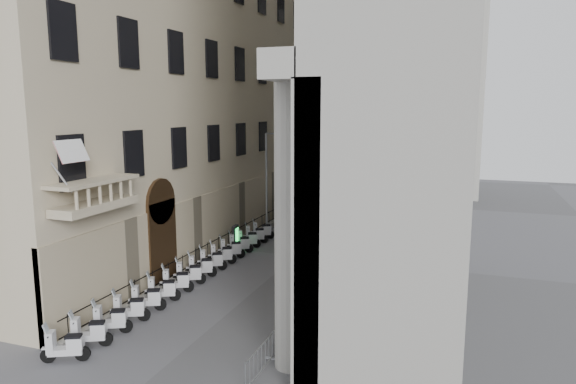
% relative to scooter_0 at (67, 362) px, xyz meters
% --- Properties ---
extents(far_building, '(22.00, 10.00, 30.00)m').
position_rel_scooter_0_xyz_m(far_building, '(3.58, 44.44, 15.00)').
color(far_building, '#B6B4AC').
rests_on(far_building, ground).
extents(iron_fence, '(0.30, 28.00, 1.40)m').
position_rel_scooter_0_xyz_m(iron_fence, '(-0.72, 14.44, 0.00)').
color(iron_fence, black).
rests_on(iron_fence, ground).
extents(blue_awning, '(1.60, 3.00, 3.00)m').
position_rel_scooter_0_xyz_m(blue_awning, '(7.73, 22.44, 0.00)').
color(blue_awning, navy).
rests_on(blue_awning, ground).
extents(flag, '(1.00, 1.40, 8.20)m').
position_rel_scooter_0_xyz_m(flag, '(-0.42, 1.44, 0.00)').
color(flag, '#9E0C11').
rests_on(flag, ground).
extents(scooter_0, '(1.50, 1.12, 1.50)m').
position_rel_scooter_0_xyz_m(scooter_0, '(0.00, 0.00, 0.00)').
color(scooter_0, silver).
rests_on(scooter_0, ground).
extents(scooter_1, '(1.50, 1.12, 1.50)m').
position_rel_scooter_0_xyz_m(scooter_1, '(0.00, 1.25, 0.00)').
color(scooter_1, silver).
rests_on(scooter_1, ground).
extents(scooter_2, '(1.50, 1.12, 1.50)m').
position_rel_scooter_0_xyz_m(scooter_2, '(0.00, 2.51, 0.00)').
color(scooter_2, silver).
rests_on(scooter_2, ground).
extents(scooter_3, '(1.50, 1.12, 1.50)m').
position_rel_scooter_0_xyz_m(scooter_3, '(0.00, 3.76, 0.00)').
color(scooter_3, silver).
rests_on(scooter_3, ground).
extents(scooter_4, '(1.50, 1.12, 1.50)m').
position_rel_scooter_0_xyz_m(scooter_4, '(0.00, 5.01, 0.00)').
color(scooter_4, silver).
rests_on(scooter_4, ground).
extents(scooter_5, '(1.50, 1.12, 1.50)m').
position_rel_scooter_0_xyz_m(scooter_5, '(0.00, 6.27, 0.00)').
color(scooter_5, silver).
rests_on(scooter_5, ground).
extents(scooter_6, '(1.50, 1.12, 1.50)m').
position_rel_scooter_0_xyz_m(scooter_6, '(0.00, 7.52, 0.00)').
color(scooter_6, silver).
rests_on(scooter_6, ground).
extents(scooter_7, '(1.50, 1.12, 1.50)m').
position_rel_scooter_0_xyz_m(scooter_7, '(0.00, 8.78, 0.00)').
color(scooter_7, silver).
rests_on(scooter_7, ground).
extents(scooter_8, '(1.50, 1.12, 1.50)m').
position_rel_scooter_0_xyz_m(scooter_8, '(0.00, 10.03, 0.00)').
color(scooter_8, silver).
rests_on(scooter_8, ground).
extents(scooter_9, '(1.50, 1.12, 1.50)m').
position_rel_scooter_0_xyz_m(scooter_9, '(0.00, 11.28, 0.00)').
color(scooter_9, silver).
rests_on(scooter_9, ground).
extents(scooter_10, '(1.50, 1.12, 1.50)m').
position_rel_scooter_0_xyz_m(scooter_10, '(0.00, 12.54, 0.00)').
color(scooter_10, silver).
rests_on(scooter_10, ground).
extents(scooter_11, '(1.50, 1.12, 1.50)m').
position_rel_scooter_0_xyz_m(scooter_11, '(0.00, 13.79, 0.00)').
color(scooter_11, silver).
rests_on(scooter_11, ground).
extents(scooter_12, '(1.50, 1.12, 1.50)m').
position_rel_scooter_0_xyz_m(scooter_12, '(0.00, 15.04, 0.00)').
color(scooter_12, silver).
rests_on(scooter_12, ground).
extents(scooter_13, '(1.50, 1.12, 1.50)m').
position_rel_scooter_0_xyz_m(scooter_13, '(0.00, 16.30, 0.00)').
color(scooter_13, silver).
rests_on(scooter_13, ground).
extents(scooter_14, '(1.50, 1.12, 1.50)m').
position_rel_scooter_0_xyz_m(scooter_14, '(0.00, 17.55, 0.00)').
color(scooter_14, silver).
rests_on(scooter_14, ground).
extents(scooter_15, '(1.50, 1.12, 1.50)m').
position_rel_scooter_0_xyz_m(scooter_15, '(0.00, 18.81, 0.00)').
color(scooter_15, silver).
rests_on(scooter_15, ground).
extents(barrier_0, '(0.60, 2.40, 1.10)m').
position_rel_scooter_0_xyz_m(barrier_0, '(7.03, 1.40, 0.00)').
color(barrier_0, '#A0A3A7').
rests_on(barrier_0, ground).
extents(barrier_1, '(0.60, 2.40, 1.10)m').
position_rel_scooter_0_xyz_m(barrier_1, '(7.03, 3.90, 0.00)').
color(barrier_1, '#A0A3A7').
rests_on(barrier_1, ground).
extents(barrier_2, '(0.60, 2.40, 1.10)m').
position_rel_scooter_0_xyz_m(barrier_2, '(7.03, 6.40, 0.00)').
color(barrier_2, '#A0A3A7').
rests_on(barrier_2, ground).
extents(barrier_3, '(0.60, 2.40, 1.10)m').
position_rel_scooter_0_xyz_m(barrier_3, '(7.03, 8.90, 0.00)').
color(barrier_3, '#A0A3A7').
rests_on(barrier_3, ground).
extents(barrier_4, '(0.60, 2.40, 1.10)m').
position_rel_scooter_0_xyz_m(barrier_4, '(7.03, 11.40, 0.00)').
color(barrier_4, '#A0A3A7').
rests_on(barrier_4, ground).
extents(barrier_5, '(0.60, 2.40, 1.10)m').
position_rel_scooter_0_xyz_m(barrier_5, '(7.03, 13.90, 0.00)').
color(barrier_5, '#A0A3A7').
rests_on(barrier_5, ground).
extents(barrier_6, '(0.60, 2.40, 1.10)m').
position_rel_scooter_0_xyz_m(barrier_6, '(7.03, 16.40, 0.00)').
color(barrier_6, '#A0A3A7').
rests_on(barrier_6, ground).
extents(barrier_7, '(0.60, 2.40, 1.10)m').
position_rel_scooter_0_xyz_m(barrier_7, '(7.03, 18.90, 0.00)').
color(barrier_7, '#A0A3A7').
rests_on(barrier_7, ground).
extents(barrier_8, '(0.60, 2.40, 1.10)m').
position_rel_scooter_0_xyz_m(barrier_8, '(7.03, 21.40, 0.00)').
color(barrier_8, '#A0A3A7').
rests_on(barrier_8, ground).
extents(security_tent, '(3.72, 3.72, 3.03)m').
position_rel_scooter_0_xyz_m(security_tent, '(1.83, 23.25, 2.53)').
color(security_tent, silver).
rests_on(security_tent, ground).
extents(street_lamp, '(2.29, 1.04, 7.38)m').
position_rel_scooter_0_xyz_m(street_lamp, '(-0.06, 20.33, 4.36)').
color(street_lamp, '#97999F').
rests_on(street_lamp, ground).
extents(info_kiosk, '(0.32, 0.78, 1.60)m').
position_rel_scooter_0_xyz_m(info_kiosk, '(-0.62, 15.70, 0.81)').
color(info_kiosk, black).
rests_on(info_kiosk, ground).
extents(pedestrian_a, '(0.69, 0.54, 1.67)m').
position_rel_scooter_0_xyz_m(pedestrian_a, '(5.24, 23.86, 0.84)').
color(pedestrian_a, '#0D1335').
rests_on(pedestrian_a, ground).
extents(pedestrian_b, '(0.96, 0.86, 1.65)m').
position_rel_scooter_0_xyz_m(pedestrian_b, '(4.69, 31.99, 0.82)').
color(pedestrian_b, black).
rests_on(pedestrian_b, ground).
extents(pedestrian_c, '(1.01, 0.95, 1.74)m').
position_rel_scooter_0_xyz_m(pedestrian_c, '(4.44, 28.81, 0.87)').
color(pedestrian_c, black).
rests_on(pedestrian_c, ground).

